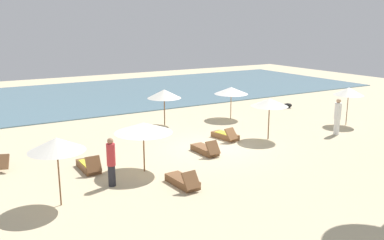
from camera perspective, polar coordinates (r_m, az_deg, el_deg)
The scene contains 15 objects.
ground_plane at distance 19.70m, azimuth 2.47°, elevation -3.86°, with size 60.00×60.00×0.00m, color beige.
ocean_water at distance 34.80m, azimuth -13.09°, elevation 3.36°, with size 48.00×16.00×0.06m, color slate.
umbrella_0 at distance 13.72m, azimuth -18.12°, elevation -3.21°, with size 1.81×1.81×2.28m.
umbrella_1 at distance 25.32m, azimuth 20.74°, elevation 3.71°, with size 1.71×1.71×2.20m.
umbrella_2 at distance 16.26m, azimuth -6.71°, elevation -1.04°, with size 2.30×2.30×2.00m.
umbrella_3 at distance 25.45m, azimuth 5.41°, elevation 4.05°, with size 2.06×2.06×1.96m.
umbrella_4 at distance 21.06m, azimuth 10.61°, elevation 2.40°, with size 1.88×1.88×2.12m.
umbrella_5 at distance 23.69m, azimuth -3.84°, elevation 3.61°, with size 1.94×1.94×2.09m.
lounger_0 at distance 21.20m, azimuth 4.65°, elevation -2.16°, with size 0.87×1.76×0.70m.
lounger_1 at distance 18.85m, azimuth 1.87°, elevation -4.10°, with size 0.65×1.68×0.72m.
lounger_2 at distance 17.24m, azimuth -13.99°, elevation -6.15°, with size 0.61×1.64×0.74m.
lounger_3 at distance 15.22m, azimuth -1.23°, elevation -8.42°, with size 0.70×1.70×0.72m.
person_1 at distance 15.23m, azimuth -11.05°, elevation -5.64°, with size 0.41×0.41×1.81m.
person_2 at distance 23.07m, azimuth 19.36°, elevation 0.47°, with size 0.45×0.45×1.94m.
dog at distance 29.52m, azimuth 12.93°, elevation 1.95°, with size 0.78×0.50×0.36m.
Camera 1 is at (-10.38, -15.72, 5.78)m, focal length 38.80 mm.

